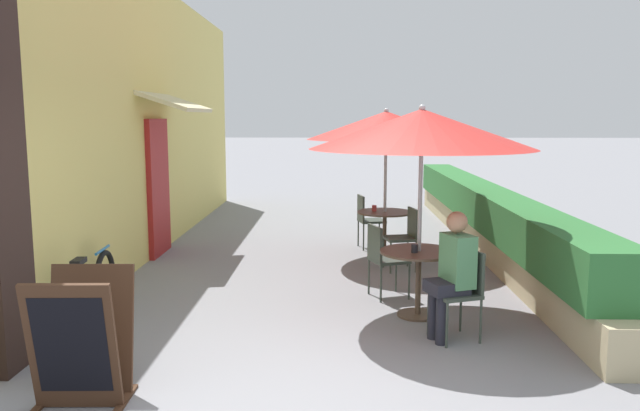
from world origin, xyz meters
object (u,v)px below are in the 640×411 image
object	(u,v)px
cafe_chair_mid_right	(367,217)
bicycle_leaning	(90,291)
menu_board	(83,338)
cafe_chair_near_right	(383,255)
patio_umbrella_mid	(386,125)
patio_umbrella_near	(422,129)
cafe_chair_mid_left	(405,234)
coffee_cup_mid	(374,208)
cafe_chair_near_left	(462,287)
patio_table_mid	(385,223)
seated_patron_near_left	(452,270)
patio_table_near	(419,267)
coffee_cup_near	(415,248)

from	to	relation	value
cafe_chair_mid_right	bicycle_leaning	xyz separation A→B (m)	(-3.07, -3.81, -0.17)
bicycle_leaning	menu_board	distance (m)	1.91
cafe_chair_near_right	patio_umbrella_mid	distance (m)	2.57
patio_umbrella_near	menu_board	xyz separation A→B (m)	(-2.78, -2.10, -1.51)
cafe_chair_near_right	cafe_chair_mid_left	world-z (taller)	same
coffee_cup_mid	cafe_chair_mid_right	bearing A→B (deg)	95.63
cafe_chair_near_left	cafe_chair_near_right	bearing A→B (deg)	5.78
patio_umbrella_mid	patio_table_mid	bearing A→B (deg)	-90.00
patio_table_mid	coffee_cup_mid	distance (m)	0.28
cafe_chair_near_left	seated_patron_near_left	distance (m)	0.20
patio_umbrella_near	patio_table_mid	bearing A→B (deg)	92.97
patio_table_near	cafe_chair_near_left	distance (m)	0.76
cafe_chair_near_left	menu_board	xyz separation A→B (m)	(-3.10, -1.41, -0.03)
cafe_chair_near_right	cafe_chair_mid_right	xyz separation A→B (m)	(-0.05, 2.81, 0.00)
patio_umbrella_mid	cafe_chair_mid_left	distance (m)	1.67
patio_table_near	cafe_chair_mid_right	xyz separation A→B (m)	(-0.37, 3.50, -0.02)
cafe_chair_near_right	coffee_cup_near	bearing A→B (deg)	-0.66
cafe_chair_near_left	cafe_chair_mid_right	xyz separation A→B (m)	(-0.70, 4.19, 0.00)
seated_patron_near_left	bicycle_leaning	world-z (taller)	seated_patron_near_left
cafe_chair_near_right	cafe_chair_mid_right	size ratio (longest dim) A/B	1.00
patio_table_near	coffee_cup_near	distance (m)	0.25
coffee_cup_near	patio_umbrella_mid	size ratio (longest dim) A/B	0.04
patio_umbrella_near	coffee_cup_near	bearing A→B (deg)	-123.06
coffee_cup_near	coffee_cup_mid	distance (m)	2.91
coffee_cup_near	coffee_cup_mid	world-z (taller)	same
patio_table_near	coffee_cup_mid	size ratio (longest dim) A/B	9.24
coffee_cup_mid	cafe_chair_near_right	bearing A→B (deg)	-90.63
patio_table_near	cafe_chair_near_right	size ratio (longest dim) A/B	0.96
bicycle_leaning	menu_board	bearing A→B (deg)	-73.41
patio_table_near	cafe_chair_mid_left	distance (m)	2.05
cafe_chair_mid_right	bicycle_leaning	size ratio (longest dim) A/B	0.51
seated_patron_near_left	cafe_chair_near_right	size ratio (longest dim) A/B	1.44
coffee_cup_near	seated_patron_near_left	bearing A→B (deg)	-66.23
cafe_chair_near_right	cafe_chair_mid_left	xyz separation A→B (m)	(0.41, 1.36, 0.00)
cafe_chair_mid_right	coffee_cup_mid	world-z (taller)	cafe_chair_mid_right
seated_patron_near_left	patio_table_near	bearing A→B (deg)	-2.68
cafe_chair_mid_left	coffee_cup_mid	distance (m)	0.88
seated_patron_near_left	bicycle_leaning	distance (m)	3.70
coffee_cup_mid	menu_board	size ratio (longest dim) A/B	0.09
seated_patron_near_left	cafe_chair_mid_left	size ratio (longest dim) A/B	1.44
coffee_cup_mid	bicycle_leaning	bearing A→B (deg)	-135.18
seated_patron_near_left	coffee_cup_mid	bearing A→B (deg)	-11.17
cafe_chair_near_right	coffee_cup_near	xyz separation A→B (m)	(0.27, -0.78, 0.25)
patio_table_mid	cafe_chair_mid_left	bearing A→B (deg)	-72.65
patio_table_near	seated_patron_near_left	bearing A→B (deg)	-73.10
cafe_chair_near_left	bicycle_leaning	distance (m)	3.79
cafe_chair_mid_left	coffee_cup_mid	bearing A→B (deg)	15.35
cafe_chair_near_left	coffee_cup_near	distance (m)	0.75
seated_patron_near_left	coffee_cup_mid	size ratio (longest dim) A/B	13.89
cafe_chair_near_left	menu_board	world-z (taller)	menu_board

